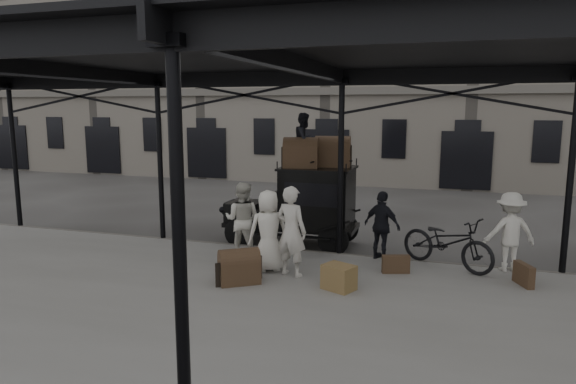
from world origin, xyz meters
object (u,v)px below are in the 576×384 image
taxi (306,202)px  steamer_trunk_platform (239,269)px  porter_official (382,226)px  porter_left (291,231)px  steamer_trunk_roof_near (301,155)px  bicycle (447,242)px

taxi → steamer_trunk_platform: taxi is taller
taxi → porter_official: size_ratio=2.21×
porter_left → steamer_trunk_platform: (-0.88, -0.79, -0.68)m
steamer_trunk_roof_near → taxi: bearing=61.4°
bicycle → steamer_trunk_roof_near: size_ratio=2.50×
taxi → porter_left: taxi is taller
steamer_trunk_roof_near → porter_left: bearing=-88.5°
taxi → bicycle: (3.69, -1.33, -0.46)m
steamer_trunk_platform → porter_left: bearing=7.9°
porter_official → bicycle: bearing=-160.9°
taxi → bicycle: size_ratio=1.62×
porter_left → bicycle: size_ratio=0.87×
taxi → steamer_trunk_platform: 3.83m
porter_official → bicycle: (1.50, -0.18, -0.23)m
taxi → bicycle: bearing=-19.9°
porter_official → steamer_trunk_platform: (-2.58, -2.58, -0.52)m
taxi → bicycle: taxi is taller
taxi → steamer_trunk_roof_near: bearing=-108.1°
porter_official → steamer_trunk_platform: bearing=71.1°
bicycle → porter_official: bearing=112.4°
porter_left → steamer_trunk_platform: 1.36m
bicycle → steamer_trunk_roof_near: 4.30m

